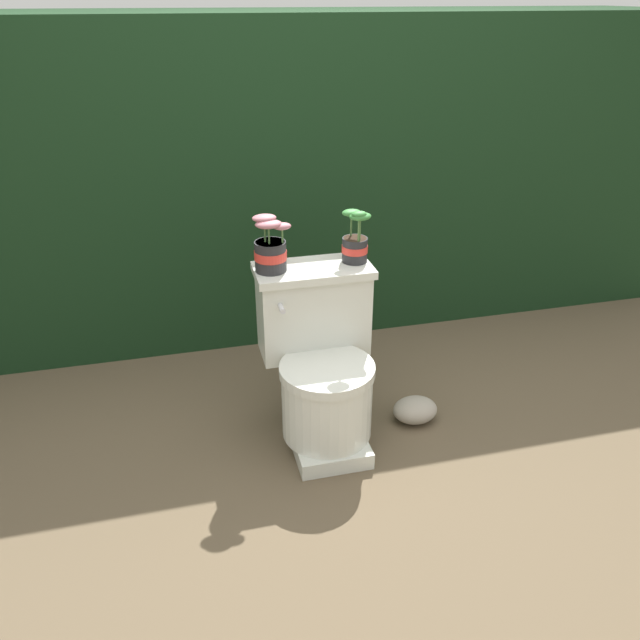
% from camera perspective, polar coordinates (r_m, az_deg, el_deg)
% --- Properties ---
extents(ground_plane, '(12.00, 12.00, 0.00)m').
position_cam_1_polar(ground_plane, '(2.53, 2.67, -10.92)').
color(ground_plane, brown).
extents(hedge_backdrop, '(4.22, 0.97, 1.51)m').
position_cam_1_polar(hedge_backdrop, '(3.37, -3.58, 13.56)').
color(hedge_backdrop, black).
rests_on(hedge_backdrop, ground).
extents(toilet, '(0.44, 0.51, 0.67)m').
position_cam_1_polar(toilet, '(2.39, 0.10, -4.12)').
color(toilet, silver).
rests_on(toilet, ground).
extents(potted_plant_left, '(0.13, 0.12, 0.21)m').
position_cam_1_polar(potted_plant_left, '(2.28, -4.56, 6.40)').
color(potted_plant_left, '#262628').
rests_on(potted_plant_left, toilet).
extents(potted_plant_midleft, '(0.10, 0.11, 0.21)m').
position_cam_1_polar(potted_plant_midleft, '(2.36, 3.24, 7.11)').
color(potted_plant_midleft, '#262628').
rests_on(potted_plant_midleft, toilet).
extents(garden_stone, '(0.19, 0.15, 0.10)m').
position_cam_1_polar(garden_stone, '(2.63, 8.68, -8.12)').
color(garden_stone, '#9E9384').
rests_on(garden_stone, ground).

